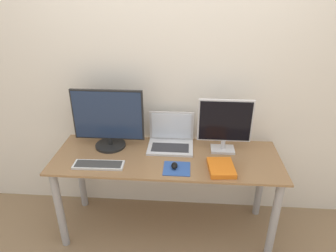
{
  "coord_description": "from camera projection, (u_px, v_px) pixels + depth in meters",
  "views": [
    {
      "loc": [
        0.16,
        -1.67,
        1.96
      ],
      "look_at": [
        0.01,
        0.36,
        0.96
      ],
      "focal_mm": 32.0,
      "sensor_mm": 36.0,
      "label": 1
    }
  ],
  "objects": [
    {
      "name": "monitor_left",
      "position": [
        108.0,
        120.0,
        2.36
      ],
      "size": [
        0.56,
        0.24,
        0.49
      ],
      "color": "black",
      "rests_on": "desk"
    },
    {
      "name": "keyboard",
      "position": [
        99.0,
        165.0,
        2.2
      ],
      "size": [
        0.37,
        0.13,
        0.02
      ],
      "color": "silver",
      "rests_on": "desk"
    },
    {
      "name": "mousepad",
      "position": [
        177.0,
        169.0,
        2.17
      ],
      "size": [
        0.19,
        0.18,
        0.0
      ],
      "color": "#2D519E",
      "rests_on": "desk"
    },
    {
      "name": "book",
      "position": [
        221.0,
        168.0,
        2.15
      ],
      "size": [
        0.2,
        0.25,
        0.04
      ],
      "color": "orange",
      "rests_on": "desk"
    },
    {
      "name": "monitor_right",
      "position": [
        225.0,
        124.0,
        2.3
      ],
      "size": [
        0.42,
        0.13,
        0.43
      ],
      "color": "silver",
      "rests_on": "desk"
    },
    {
      "name": "laptop",
      "position": [
        171.0,
        138.0,
        2.45
      ],
      "size": [
        0.36,
        0.26,
        0.27
      ],
      "color": "silver",
      "rests_on": "desk"
    },
    {
      "name": "wall_back",
      "position": [
        170.0,
        78.0,
        2.42
      ],
      "size": [
        7.0,
        0.05,
        2.5
      ],
      "color": "silver",
      "rests_on": "ground_plane"
    },
    {
      "name": "desk",
      "position": [
        167.0,
        171.0,
        2.38
      ],
      "size": [
        1.75,
        0.6,
        0.73
      ],
      "color": "olive",
      "rests_on": "ground_plane"
    },
    {
      "name": "mouse",
      "position": [
        174.0,
        166.0,
        2.16
      ],
      "size": [
        0.05,
        0.07,
        0.04
      ],
      "color": "black",
      "rests_on": "mousepad"
    }
  ]
}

